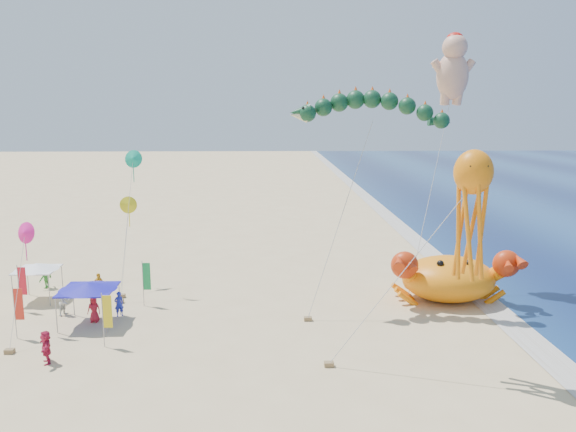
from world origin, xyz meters
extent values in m
plane|color=#D1B784|center=(0.00, 0.00, 0.00)|extent=(320.00, 320.00, 0.00)
plane|color=silver|center=(12.00, 0.00, 0.01)|extent=(320.00, 320.00, 0.00)
ellipsoid|color=orange|center=(9.41, 3.96, 1.57)|extent=(6.66, 5.54, 3.15)
sphere|color=#B92D0B|center=(5.89, 2.64, 2.97)|extent=(1.87, 1.87, 1.87)
sphere|color=black|center=(8.42, 2.86, 2.97)|extent=(0.48, 0.48, 0.48)
sphere|color=#B92D0B|center=(12.93, 2.64, 2.97)|extent=(1.87, 1.87, 1.87)
sphere|color=black|center=(10.40, 2.86, 2.97)|extent=(0.48, 0.48, 0.48)
cone|color=#0E361F|center=(-1.17, 3.28, 13.17)|extent=(1.43, 1.05, 1.17)
cylinder|color=#B2B2B2|center=(1.42, 1.75, 6.37)|extent=(4.46, 3.13, 12.46)
cube|color=olive|center=(-0.78, 0.21, 0.12)|extent=(0.50, 0.35, 0.25)
ellipsoid|color=#E0A489|center=(10.46, 8.62, 15.80)|extent=(2.38, 1.96, 3.50)
sphere|color=#E0A489|center=(10.46, 8.41, 17.84)|extent=(1.83, 1.83, 1.83)
ellipsoid|color=red|center=(10.46, 8.52, 18.49)|extent=(1.18, 1.18, 0.83)
cylinder|color=#B2B2B2|center=(8.58, 6.50, 7.28)|extent=(3.81, 4.29, 14.27)
cube|color=olive|center=(6.71, 4.38, 0.12)|extent=(0.50, 0.35, 0.25)
ellipsoid|color=orange|center=(6.59, -7.34, 10.32)|extent=(1.89, 1.70, 2.18)
cylinder|color=#B2B2B2|center=(3.24, -6.87, 4.92)|extent=(6.75, 0.99, 9.56)
cube|color=olive|center=(-0.12, -6.40, 0.12)|extent=(0.50, 0.35, 0.25)
cylinder|color=gray|center=(-16.06, -1.32, 1.10)|extent=(0.06, 0.06, 2.20)
cylinder|color=gray|center=(-13.07, -1.32, 1.10)|extent=(0.06, 0.06, 2.20)
cylinder|color=gray|center=(-16.06, 1.68, 1.10)|extent=(0.06, 0.06, 2.20)
cylinder|color=gray|center=(-13.07, 1.68, 1.10)|extent=(0.06, 0.06, 2.20)
cube|color=#1612A2|center=(-14.56, 0.18, 2.24)|extent=(3.24, 3.24, 0.08)
cone|color=#1612A2|center=(-14.56, 0.18, 2.48)|extent=(3.56, 3.56, 0.45)
cylinder|color=gray|center=(-20.85, 3.62, 1.10)|extent=(0.06, 0.06, 2.20)
cylinder|color=gray|center=(-18.37, 3.62, 1.10)|extent=(0.06, 0.06, 2.20)
cylinder|color=gray|center=(-20.85, 6.10, 1.10)|extent=(0.06, 0.06, 2.20)
cylinder|color=gray|center=(-18.37, 6.10, 1.10)|extent=(0.06, 0.06, 2.20)
cube|color=white|center=(-19.61, 4.86, 2.24)|extent=(2.72, 2.72, 0.08)
cone|color=white|center=(-19.61, 4.86, 2.48)|extent=(2.99, 2.99, 0.45)
cylinder|color=gray|center=(-12.63, -3.47, 1.60)|extent=(0.05, 0.05, 3.20)
cube|color=yellow|center=(-12.35, -3.47, 2.10)|extent=(0.50, 0.04, 1.90)
cylinder|color=gray|center=(-18.16, -2.06, 1.60)|extent=(0.05, 0.05, 3.20)
cube|color=red|center=(-17.88, -2.06, 2.10)|extent=(0.50, 0.04, 1.90)
cylinder|color=gray|center=(-19.93, 2.58, 1.60)|extent=(0.05, 0.05, 3.20)
cube|color=red|center=(-19.65, 2.58, 2.10)|extent=(0.50, 0.04, 1.90)
cylinder|color=gray|center=(-11.90, 3.41, 1.60)|extent=(0.05, 0.05, 3.20)
cube|color=green|center=(-11.62, 3.41, 2.10)|extent=(0.50, 0.04, 1.90)
imported|color=#B21C2A|center=(-14.38, 0.46, 0.84)|extent=(0.85, 0.58, 1.68)
imported|color=#266F25|center=(-20.20, 7.66, 0.94)|extent=(1.06, 1.37, 1.87)
imported|color=#1D29AD|center=(-13.06, 1.44, 0.83)|extent=(0.73, 0.66, 1.66)
imported|color=#B91D42|center=(-15.08, -5.49, 0.91)|extent=(1.16, 1.75, 1.81)
imported|color=silver|center=(-16.71, 1.82, 0.87)|extent=(0.94, 1.04, 1.75)
imported|color=gold|center=(-15.58, 5.56, 0.87)|extent=(1.10, 0.83, 1.73)
cone|color=#0E9E78|center=(-13.06, 7.14, 9.83)|extent=(1.30, 0.51, 1.32)
cylinder|color=#B2B2B2|center=(-12.81, 5.64, 4.94)|extent=(0.55, 3.04, 9.60)
cube|color=olive|center=(-12.56, 4.14, 0.12)|extent=(0.50, 0.35, 0.25)
cone|color=yellow|center=(-13.90, 8.58, 6.22)|extent=(1.30, 0.51, 1.32)
cylinder|color=#B2B2B2|center=(-13.65, 7.08, 3.14)|extent=(0.55, 3.04, 5.99)
cube|color=olive|center=(-13.40, 5.58, 0.12)|extent=(0.50, 0.35, 0.25)
cone|color=#F51B8E|center=(-17.75, -0.79, 6.10)|extent=(1.30, 0.51, 1.32)
cylinder|color=#B2B2B2|center=(-17.50, -2.29, 3.07)|extent=(0.55, 3.04, 5.86)
cube|color=olive|center=(-17.25, -3.79, 0.12)|extent=(0.50, 0.35, 0.25)
camera|label=1|loc=(-3.18, -33.81, 13.13)|focal=35.00mm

